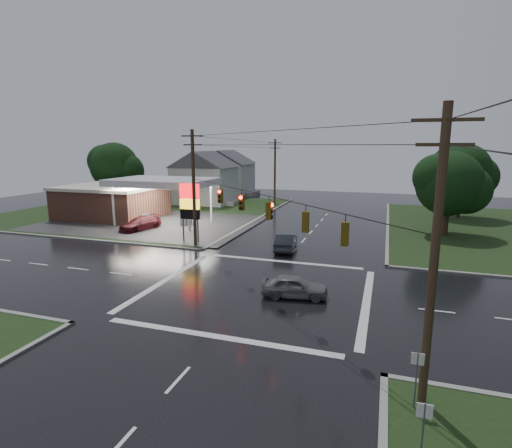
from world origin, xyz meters
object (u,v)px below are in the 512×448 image
(pylon_sign, at_px, (190,203))
(utility_pole_se, at_px, (434,257))
(tree_ne_near, at_px, (451,184))
(car_crossing, at_px, (295,286))
(tree_ne_far, at_px, (463,171))
(utility_pole_nw, at_px, (194,187))
(house_near, at_px, (205,177))
(tree_nw_behind, at_px, (115,167))
(gas_station, at_px, (119,199))
(car_pump, at_px, (140,224))
(car_north, at_px, (286,242))
(utility_pole_n, at_px, (275,171))
(house_far, at_px, (227,172))

(pylon_sign, bearing_deg, utility_pole_se, -45.00)
(tree_ne_near, bearing_deg, car_crossing, -117.29)
(tree_ne_far, bearing_deg, utility_pole_nw, -137.41)
(house_near, bearing_deg, utility_pole_se, -56.21)
(utility_pole_nw, height_order, tree_ne_near, utility_pole_nw)
(house_near, bearing_deg, tree_nw_behind, -155.02)
(car_crossing, bearing_deg, gas_station, 45.76)
(gas_station, height_order, house_near, house_near)
(utility_pole_se, height_order, tree_ne_near, utility_pole_se)
(car_pump, bearing_deg, house_near, 110.98)
(car_north, bearing_deg, gas_station, -26.92)
(utility_pole_se, distance_m, tree_ne_far, 44.16)
(utility_pole_se, xyz_separation_m, tree_nw_behind, (-43.34, 39.49, 0.46))
(gas_station, relative_size, tree_ne_near, 2.92)
(utility_pole_se, distance_m, car_north, 23.18)
(pylon_sign, relative_size, tree_ne_far, 0.61)
(tree_ne_far, bearing_deg, utility_pole_n, 171.45)
(house_far, xyz_separation_m, tree_ne_near, (36.09, -26.01, 1.16))
(utility_pole_nw, bearing_deg, house_far, 107.92)
(house_far, relative_size, tree_nw_behind, 1.10)
(tree_ne_near, relative_size, car_crossing, 2.13)
(house_far, xyz_separation_m, car_crossing, (24.50, -48.48, -3.69))
(tree_ne_near, bearing_deg, gas_station, -176.70)
(utility_pole_nw, relative_size, house_near, 1.00)
(tree_ne_near, xyz_separation_m, car_north, (-14.94, -11.32, -4.77))
(car_pump, bearing_deg, utility_pole_se, -24.54)
(utility_pole_n, relative_size, tree_nw_behind, 1.05)
(car_north, bearing_deg, house_near, -58.47)
(gas_station, bearing_deg, utility_pole_nw, -32.23)
(car_crossing, bearing_deg, utility_pole_se, -151.08)
(utility_pole_se, height_order, car_crossing, utility_pole_se)
(house_near, distance_m, tree_nw_behind, 14.33)
(pylon_sign, bearing_deg, utility_pole_n, 87.92)
(pylon_sign, relative_size, car_pump, 1.15)
(utility_pole_nw, distance_m, car_crossing, 16.43)
(house_near, bearing_deg, tree_ne_far, -3.01)
(car_north, bearing_deg, house_far, -67.45)
(house_near, height_order, car_north, house_near)
(utility_pole_nw, xyz_separation_m, utility_pole_se, (19.00, -19.00, 0.00))
(utility_pole_se, height_order, car_pump, utility_pole_se)
(utility_pole_n, xyz_separation_m, house_far, (-12.45, 10.00, -1.06))
(gas_station, xyz_separation_m, utility_pole_n, (16.18, 18.30, 2.92))
(gas_station, relative_size, utility_pole_n, 2.50)
(utility_pole_se, relative_size, tree_ne_near, 1.22)
(pylon_sign, xyz_separation_m, car_north, (9.70, 0.18, -3.22))
(utility_pole_nw, xyz_separation_m, house_near, (-11.45, 26.50, -1.32))
(utility_pole_nw, distance_m, car_pump, 11.45)
(car_north, xyz_separation_m, car_pump, (-17.96, 3.38, -0.03))
(car_pump, bearing_deg, house_far, 110.65)
(utility_pole_n, distance_m, house_far, 16.00)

